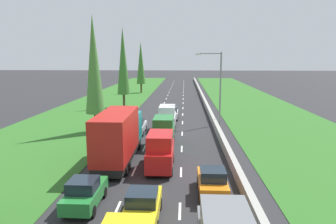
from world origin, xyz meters
TOP-DOWN VIEW (x-y plane):
  - ground_plane at (0.00, 60.00)m, footprint 300.00×300.00m
  - grass_verge_left at (-12.65, 60.00)m, footprint 14.00×140.00m
  - grass_verge_right at (14.35, 60.00)m, footprint 14.00×140.00m
  - median_barrier at (5.70, 60.00)m, footprint 0.44×120.00m
  - lane_markings at (0.00, 60.00)m, footprint 3.64×116.00m
  - green_hatchback_left_lane at (-3.61, 15.22)m, footprint 1.74×3.90m
  - yellow_hatchback_centre_lane at (-0.14, 13.89)m, footprint 1.74×3.90m
  - red_van_centre_lane at (0.18, 21.64)m, footprint 1.96×4.90m
  - red_box_truck_left_lane at (-3.29, 23.18)m, footprint 2.46×9.40m
  - orange_hatchback_right_lane at (3.70, 17.24)m, footprint 1.74×3.90m
  - green_van_centre_lane at (0.01, 28.07)m, footprint 1.96×4.90m
  - white_van_centre_lane at (-0.04, 35.19)m, footprint 1.96×4.90m
  - silver_sedan_left_lane at (-3.31, 32.84)m, footprint 1.82×4.50m
  - white_hatchback_centre_lane at (0.23, 41.23)m, footprint 1.74×3.90m
  - poplar_tree_second at (-7.98, 33.18)m, footprint 2.12×2.12m
  - poplar_tree_third at (-8.39, 51.99)m, footprint 2.13×2.13m
  - poplar_tree_fourth at (-8.38, 73.78)m, footprint 2.10×2.10m
  - street_light_mast at (6.04, 37.86)m, footprint 3.20×0.28m

SIDE VIEW (x-z plane):
  - ground_plane at x=0.00m, z-range 0.00..0.00m
  - lane_markings at x=0.00m, z-range 0.00..0.01m
  - grass_verge_left at x=-12.65m, z-range 0.00..0.04m
  - grass_verge_right at x=14.35m, z-range 0.00..0.04m
  - median_barrier at x=5.70m, z-range 0.00..0.85m
  - silver_sedan_left_lane at x=-3.31m, z-range -0.01..1.63m
  - green_hatchback_left_lane at x=-3.61m, z-range -0.02..1.70m
  - yellow_hatchback_centre_lane at x=-0.14m, z-range -0.02..1.70m
  - orange_hatchback_right_lane at x=3.70m, z-range -0.02..1.70m
  - white_hatchback_centre_lane at x=0.23m, z-range -0.02..1.70m
  - red_van_centre_lane at x=0.18m, z-range -0.01..2.81m
  - green_van_centre_lane at x=0.01m, z-range -0.01..2.81m
  - white_van_centre_lane at x=-0.04m, z-range -0.01..2.81m
  - red_box_truck_left_lane at x=-3.29m, z-range 0.09..4.27m
  - street_light_mast at x=6.04m, z-range 0.73..9.73m
  - poplar_tree_fourth at x=-8.38m, z-range 1.05..13.04m
  - poplar_tree_second at x=-7.98m, z-range 1.05..14.05m
  - poplar_tree_third at x=-8.39m, z-range 1.05..14.45m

